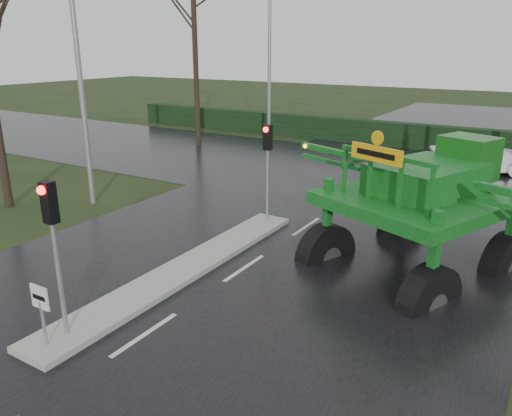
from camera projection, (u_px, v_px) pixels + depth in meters
The scene contains 13 objects.
ground at pixel (145, 335), 10.89m from camera, with size 140.00×140.00×0.00m, color black.
road_main at pixel (330, 211), 18.99m from camera, with size 14.00×80.00×0.02m, color black.
road_cross at pixel (380, 177), 23.85m from camera, with size 80.00×12.00×0.02m, color black.
median_island at pixel (186, 269), 13.94m from camera, with size 1.20×10.00×0.16m, color gray.
hedge_row at pixel (424, 137), 30.10m from camera, with size 44.00×0.90×1.50m, color black.
keep_left_sign at pixel (41, 306), 10.00m from camera, with size 0.50×0.07×1.35m.
traffic_signal_near at pixel (52, 227), 9.92m from camera, with size 0.26×0.33×3.52m.
traffic_signal_mid at pixel (267, 152), 16.80m from camera, with size 0.26×0.33×3.52m.
street_light_left_near at pixel (82, 46), 17.97m from camera, with size 3.85×0.30×10.00m.
street_light_left_far at pixel (274, 46), 29.30m from camera, with size 3.85×0.30×10.00m.
tree_left_far at pixel (194, 25), 29.47m from camera, with size 7.70×7.70×13.26m.
crop_sprayer at pixel (335, 178), 14.39m from camera, with size 8.42×6.75×5.03m.
white_sedan at pixel (480, 173), 24.68m from camera, with size 1.68×4.81×1.58m, color silver.
Camera 1 is at (7.03, -6.81, 6.03)m, focal length 35.00 mm.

